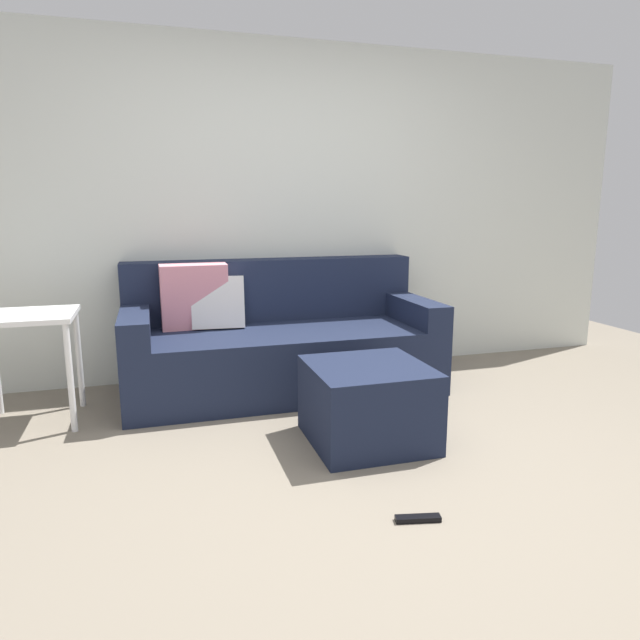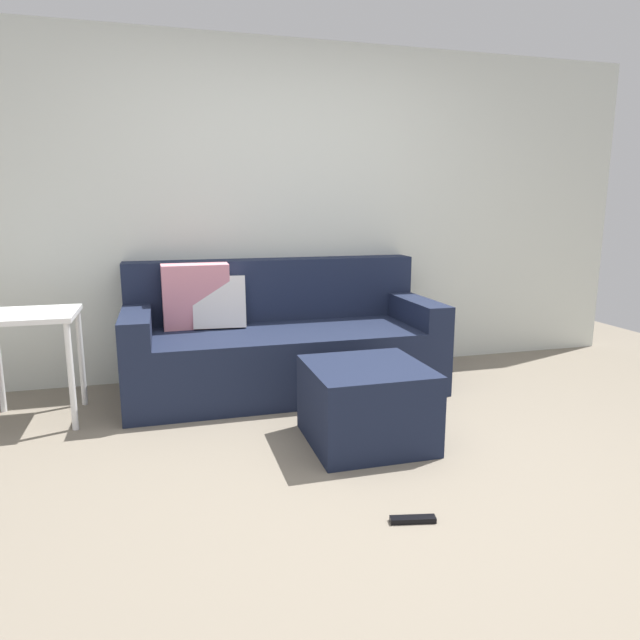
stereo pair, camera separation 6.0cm
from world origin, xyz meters
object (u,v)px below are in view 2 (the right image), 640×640
object	(u,v)px
couch_sectional	(279,342)
side_table	(29,331)
ottoman	(366,404)
remote_near_ottoman	(413,519)

from	to	relation	value
couch_sectional	side_table	size ratio (longest dim) A/B	3.20
ottoman	side_table	distance (m)	2.03
side_table	remote_near_ottoman	world-z (taller)	side_table
ottoman	side_table	size ratio (longest dim) A/B	0.96
couch_sectional	ottoman	distance (m)	1.12
ottoman	remote_near_ottoman	distance (m)	0.86
side_table	remote_near_ottoman	bearing A→B (deg)	-44.07
couch_sectional	ottoman	xyz separation A→B (m)	(0.26, -1.08, -0.12)
side_table	remote_near_ottoman	size ratio (longest dim) A/B	3.52
ottoman	side_table	bearing A→B (deg)	155.25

